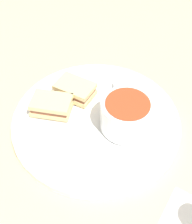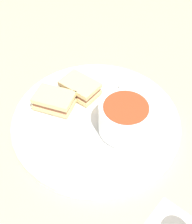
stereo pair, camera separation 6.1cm
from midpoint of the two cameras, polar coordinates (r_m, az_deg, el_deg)
ground_plane at (r=0.64m, az=-2.74°, el=-2.29°), size 2.40×2.40×0.00m
plate at (r=0.63m, az=-2.77°, el=-1.73°), size 0.34×0.34×0.02m
soup_bowl at (r=0.59m, az=2.67°, el=-0.67°), size 0.10×0.10×0.06m
spoon at (r=0.67m, az=2.20°, el=4.15°), size 0.12×0.06×0.01m
sandwich_half_near at (r=0.66m, az=-6.49°, el=3.97°), size 0.09×0.06×0.03m
sandwich_half_far at (r=0.64m, az=-10.86°, el=1.11°), size 0.09×0.08×0.03m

